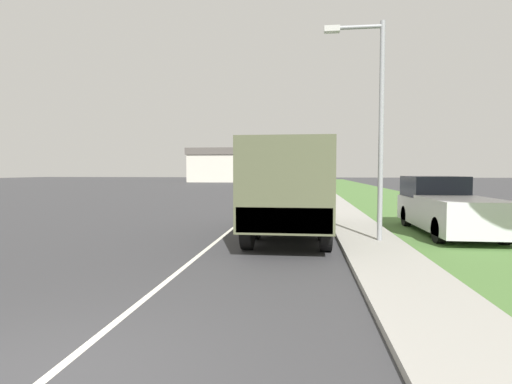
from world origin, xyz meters
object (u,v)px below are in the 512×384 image
(military_truck, at_px, (289,185))
(lamp_post, at_px, (373,109))
(car_second_ahead, at_px, (297,189))
(car_third_ahead, at_px, (268,183))
(car_nearest_ahead, at_px, (294,194))
(pickup_truck, at_px, (445,207))
(car_fourth_ahead, at_px, (298,181))

(military_truck, xyz_separation_m, lamp_post, (2.39, -1.06, 2.21))
(military_truck, height_order, car_second_ahead, military_truck)
(car_second_ahead, height_order, car_third_ahead, car_third_ahead)
(military_truck, relative_size, car_nearest_ahead, 1.54)
(car_second_ahead, bearing_deg, pickup_truck, -74.10)
(lamp_post, bearing_deg, car_second_ahead, 96.75)
(lamp_post, bearing_deg, car_third_ahead, 99.64)
(car_third_ahead, relative_size, car_fourth_ahead, 1.09)
(car_second_ahead, bearing_deg, military_truck, -89.69)
(car_third_ahead, distance_m, car_fourth_ahead, 10.04)
(car_fourth_ahead, bearing_deg, lamp_post, -86.56)
(car_third_ahead, xyz_separation_m, car_fourth_ahead, (3.48, 9.42, 0.04))
(military_truck, distance_m, car_fourth_ahead, 45.25)
(car_second_ahead, relative_size, car_third_ahead, 0.90)
(lamp_post, bearing_deg, car_fourth_ahead, 93.44)
(car_second_ahead, bearing_deg, car_third_ahead, 103.45)
(pickup_truck, xyz_separation_m, lamp_post, (-2.83, -2.42, 2.95))
(car_third_ahead, height_order, car_fourth_ahead, car_fourth_ahead)
(military_truck, relative_size, car_second_ahead, 1.79)
(car_second_ahead, bearing_deg, car_fourth_ahead, 90.65)
(car_nearest_ahead, relative_size, car_second_ahead, 1.16)
(car_second_ahead, xyz_separation_m, pickup_truck, (5.33, -18.70, 0.27))
(military_truck, relative_size, pickup_truck, 1.34)
(car_nearest_ahead, bearing_deg, car_fourth_ahead, 90.47)
(pickup_truck, distance_m, lamp_post, 4.75)
(car_nearest_ahead, xyz_separation_m, lamp_post, (2.51, -12.60, 3.16))
(car_fourth_ahead, height_order, lamp_post, lamp_post)
(car_nearest_ahead, relative_size, pickup_truck, 0.87)
(pickup_truck, height_order, lamp_post, lamp_post)
(car_second_ahead, relative_size, car_fourth_ahead, 0.98)
(car_third_ahead, bearing_deg, pickup_truck, -75.21)
(car_nearest_ahead, bearing_deg, pickup_truck, -62.33)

